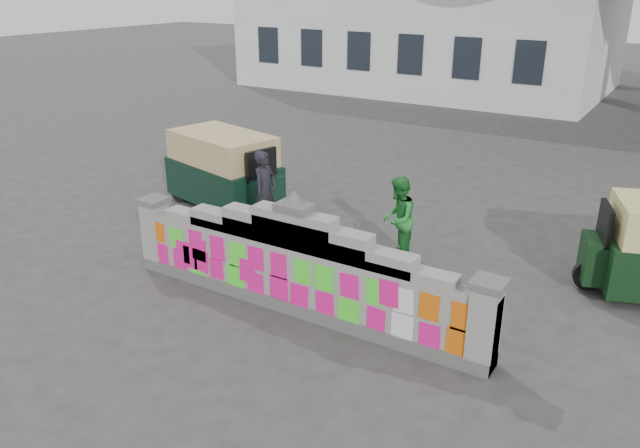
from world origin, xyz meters
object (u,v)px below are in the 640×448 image
object	(u,v)px
cyclist_rider	(266,204)
pedestrian	(398,219)
cyclist_bike	(266,219)
rickshaw_left	(226,170)

from	to	relation	value
cyclist_rider	pedestrian	bearing A→B (deg)	-76.50
cyclist_bike	cyclist_rider	distance (m)	0.33
cyclist_rider	cyclist_bike	bearing A→B (deg)	-0.00
cyclist_rider	rickshaw_left	size ratio (longest dim) A/B	0.51
pedestrian	rickshaw_left	bearing A→B (deg)	-110.14
cyclist_bike	rickshaw_left	bearing A→B (deg)	58.51
rickshaw_left	pedestrian	bearing A→B (deg)	7.10
cyclist_bike	cyclist_rider	size ratio (longest dim) A/B	1.12
cyclist_rider	rickshaw_left	world-z (taller)	rickshaw_left
pedestrian	cyclist_rider	bearing A→B (deg)	-89.09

